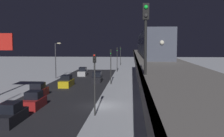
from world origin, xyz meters
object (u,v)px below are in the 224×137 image
object	(u,v)px
traffic_light_near	(95,75)
sedan_black_2	(97,78)
sedan_red_2	(34,101)
sedan_silver	(83,72)
traffic_light_distant	(120,53)
sedan_yellow	(67,82)
subway_train	(150,43)
rail_signal	(146,26)
sedan_black	(10,115)
traffic_light_mid	(111,61)
traffic_light_far	(117,56)
sedan_red	(38,91)

from	to	relation	value
traffic_light_near	sedan_black_2	bearing A→B (deg)	-83.35
sedan_black_2	sedan_red_2	world-z (taller)	same
sedan_silver	traffic_light_distant	world-z (taller)	traffic_light_distant
sedan_black_2	sedan_yellow	bearing A→B (deg)	-127.19
sedan_black_2	sedan_red_2	distance (m)	22.48
subway_train	sedan_red_2	size ratio (longest dim) A/B	8.86
sedan_silver	sedan_black_2	world-z (taller)	same
rail_signal	traffic_light_distant	world-z (taller)	rail_signal
rail_signal	sedan_black	size ratio (longest dim) A/B	0.89
sedan_black	traffic_light_near	xyz separation A→B (m)	(-7.50, -3.30, 3.40)
subway_train	traffic_light_distant	world-z (taller)	subway_train
sedan_silver	sedan_red_2	xyz separation A→B (m)	(0.00, 31.94, 0.01)
sedan_red_2	traffic_light_near	distance (m)	8.73
sedan_silver	traffic_light_near	distance (m)	35.79
traffic_light_mid	sedan_black_2	bearing A→B (deg)	-44.82
rail_signal	traffic_light_mid	distance (m)	34.55
sedan_black	traffic_light_near	size ratio (longest dim) A/B	0.70
sedan_silver	traffic_light_far	world-z (taller)	traffic_light_far
rail_signal	traffic_light_near	bearing A→B (deg)	-69.26
sedan_black	traffic_light_near	world-z (taller)	traffic_light_near
subway_train	sedan_black	size ratio (longest dim) A/B	8.18
traffic_light_far	traffic_light_distant	size ratio (longest dim) A/B	1.00
subway_train	traffic_light_distant	bearing A→B (deg)	-82.11
rail_signal	sedan_silver	bearing A→B (deg)	-75.58
sedan_black_2	traffic_light_far	xyz separation A→B (m)	(-2.90, -19.13, 3.40)
sedan_black	traffic_light_far	xyz separation A→B (m)	(-7.50, -47.32, 3.40)
rail_signal	sedan_red_2	xyz separation A→B (m)	(12.04, -14.87, -7.61)
sedan_black	sedan_yellow	bearing A→B (deg)	-90.00
sedan_yellow	traffic_light_mid	distance (m)	8.83
sedan_black	sedan_black_2	distance (m)	28.56
traffic_light_distant	traffic_light_mid	bearing A→B (deg)	90.00
sedan_red	traffic_light_mid	world-z (taller)	traffic_light_mid
rail_signal	sedan_red_2	bearing A→B (deg)	-51.01
subway_train	sedan_silver	world-z (taller)	subway_train
subway_train	rail_signal	bearing A→B (deg)	85.82
sedan_yellow	traffic_light_distant	distance (m)	47.91
rail_signal	sedan_black_2	distance (m)	38.37
sedan_black_2	traffic_light_near	world-z (taller)	traffic_light_near
sedan_red_2	traffic_light_mid	xyz separation A→B (m)	(-7.50, -19.12, 3.40)
rail_signal	traffic_light_far	world-z (taller)	rail_signal
sedan_yellow	traffic_light_near	distance (m)	20.55
sedan_red	sedan_red_2	size ratio (longest dim) A/B	1.09
sedan_black_2	sedan_red	bearing A→B (deg)	-112.44
traffic_light_distant	sedan_red	bearing A→B (deg)	80.67
sedan_silver	traffic_light_distant	xyz separation A→B (m)	(-7.50, -31.20, 3.41)
sedan_yellow	sedan_red_2	world-z (taller)	same
traffic_light_far	traffic_light_distant	world-z (taller)	same
sedan_silver	traffic_light_mid	distance (m)	15.24
sedan_black_2	traffic_light_near	size ratio (longest dim) A/B	0.72
sedan_black	traffic_light_mid	distance (m)	26.61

